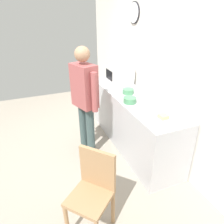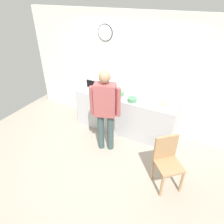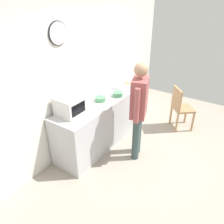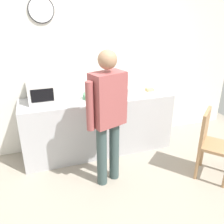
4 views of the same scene
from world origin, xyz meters
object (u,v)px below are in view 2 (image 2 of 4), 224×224
microwave (99,82)px  salad_bowl (120,93)px  cereal_bowl (132,100)px  wooden_chair (167,160)px  sandwich_plate (164,104)px  person_standing (105,107)px  spoon_utensil (142,95)px  mixing_bowl (151,99)px  fork_utensil (110,96)px

microwave → salad_bowl: (0.60, -0.11, -0.11)m
cereal_bowl → wooden_chair: bearing=-42.0°
sandwich_plate → person_standing: 1.22m
cereal_bowl → spoon_utensil: size_ratio=1.15×
sandwich_plate → person_standing: size_ratio=0.15×
salad_bowl → spoon_utensil: size_ratio=1.12×
sandwich_plate → mixing_bowl: size_ratio=1.12×
wooden_chair → mixing_bowl: bearing=120.9°
sandwich_plate → cereal_bowl: size_ratio=1.33×
spoon_utensil → mixing_bowl: bearing=-33.6°
microwave → salad_bowl: bearing=-10.7°
sandwich_plate → fork_utensil: sandwich_plate is taller
cereal_bowl → fork_utensil: 0.52m
fork_utensil → cereal_bowl: bearing=1.9°
microwave → spoon_utensil: bearing=6.2°
mixing_bowl → person_standing: bearing=-128.8°
sandwich_plate → wooden_chair: bearing=-70.1°
cereal_bowl → person_standing: 0.68m
microwave → mixing_bowl: (1.31, -0.06, -0.11)m
person_standing → sandwich_plate: bearing=38.8°
salad_bowl → fork_utensil: (-0.17, -0.17, -0.04)m
microwave → person_standing: 1.09m
salad_bowl → person_standing: size_ratio=0.11×
microwave → mixing_bowl: microwave is taller
sandwich_plate → fork_utensil: bearing=-171.7°
spoon_utensil → wooden_chair: 1.65m
salad_bowl → person_standing: bearing=-86.4°
mixing_bowl → wooden_chair: (0.68, -1.13, -0.44)m
salad_bowl → spoon_utensil: 0.50m
sandwich_plate → person_standing: person_standing is taller
cereal_bowl → mixing_bowl: bearing=30.7°
cereal_bowl → spoon_utensil: cereal_bowl is taller
microwave → wooden_chair: microwave is taller
fork_utensil → person_standing: person_standing is taller
salad_bowl → mixing_bowl: 0.71m
sandwich_plate → salad_bowl: 0.99m
salad_bowl → spoon_utensil: bearing=27.1°
salad_bowl → cereal_bowl: (0.35, -0.15, 0.00)m
sandwich_plate → wooden_chair: (0.39, -1.08, -0.41)m
mixing_bowl → spoon_utensil: 0.31m
cereal_bowl → wooden_chair: 1.45m
spoon_utensil → salad_bowl: bearing=-152.9°
microwave → fork_utensil: size_ratio=2.94×
salad_bowl → cereal_bowl: bearing=-22.7°
sandwich_plate → mixing_bowl: 0.30m
cereal_bowl → salad_bowl: bearing=157.3°
fork_utensil → person_standing: bearing=-69.9°
person_standing → wooden_chair: size_ratio=1.85×
microwave → salad_bowl: size_ratio=2.63×
cereal_bowl → mixing_bowl: size_ratio=0.84×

